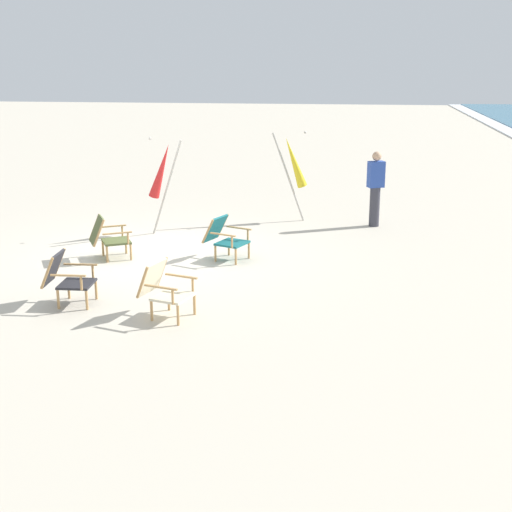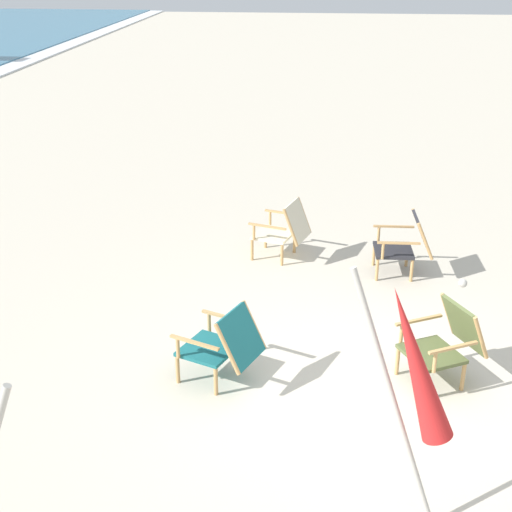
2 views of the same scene
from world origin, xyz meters
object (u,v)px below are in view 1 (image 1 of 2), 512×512
beach_chair_far_center (66,277)px  person_near_chairs (375,188)px  umbrella_furled_red (162,172)px  beach_chair_back_right (107,236)px  umbrella_furled_yellow (294,163)px  beach_chair_front_left (163,288)px  beach_chair_back_left (224,236)px

beach_chair_far_center → person_near_chairs: person_near_chairs is taller
umbrella_furled_red → beach_chair_far_center: bearing=-5.4°
beach_chair_back_right → beach_chair_far_center: beach_chair_back_right is taller
beach_chair_back_right → umbrella_furled_yellow: bearing=137.5°
beach_chair_front_left → umbrella_furled_red: 4.90m
beach_chair_back_right → umbrella_furled_yellow: size_ratio=0.44×
beach_chair_back_left → umbrella_furled_yellow: 3.48m
beach_chair_back_right → umbrella_furled_yellow: (-3.45, 3.17, 0.88)m
beach_chair_far_center → umbrella_furled_red: size_ratio=0.40×
umbrella_furled_red → person_near_chairs: 4.59m
umbrella_furled_red → umbrella_furled_yellow: bearing=120.7°
beach_chair_back_right → person_near_chairs: person_near_chairs is taller
beach_chair_back_left → umbrella_furled_red: bearing=-136.7°
beach_chair_back_left → umbrella_furled_red: 2.44m
beach_chair_back_left → umbrella_furled_red: umbrella_furled_red is taller
beach_chair_back_left → umbrella_furled_yellow: bearing=161.9°
beach_chair_far_center → beach_chair_back_left: beach_chair_far_center is taller
person_near_chairs → umbrella_furled_red: bearing=-74.0°
umbrella_furled_yellow → person_near_chairs: bearing=81.1°
beach_chair_far_center → umbrella_furled_yellow: (-5.88, 3.01, 0.88)m
beach_chair_far_center → umbrella_furled_yellow: umbrella_furled_yellow is taller
beach_chair_back_right → beach_chair_front_left: size_ratio=1.06×
beach_chair_far_center → beach_chair_back_left: bearing=143.7°
umbrella_furled_red → umbrella_furled_yellow: umbrella_furled_red is taller
beach_chair_back_right → umbrella_furled_yellow: 4.77m
umbrella_furled_red → umbrella_furled_yellow: 3.02m
umbrella_furled_yellow → person_near_chairs: umbrella_furled_yellow is taller
beach_chair_front_left → umbrella_furled_yellow: bearing=167.0°
beach_chair_far_center → person_near_chairs: 7.39m
beach_chair_far_center → person_near_chairs: bearing=139.4°
beach_chair_front_left → person_near_chairs: (-5.94, 3.22, 0.41)m
beach_chair_back_right → person_near_chairs: size_ratio=0.55×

